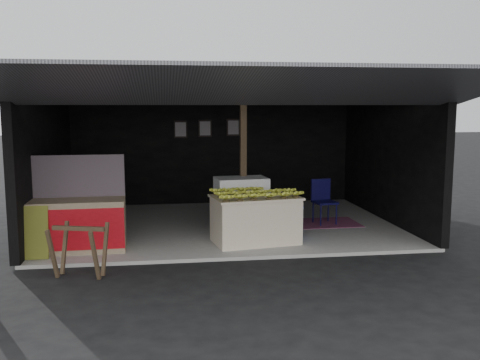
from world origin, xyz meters
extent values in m
plane|color=black|center=(0.00, 0.00, 0.00)|extent=(80.00, 80.00, 0.00)
cube|color=gray|center=(0.00, 2.50, 0.03)|extent=(7.00, 5.00, 0.06)
cube|color=black|center=(0.00, 5.00, 1.51)|extent=(7.00, 0.15, 2.90)
cube|color=black|center=(-3.50, 2.50, 1.51)|extent=(0.15, 5.00, 2.90)
cube|color=black|center=(3.50, 2.50, 1.51)|extent=(0.15, 5.00, 2.90)
cube|color=#232326|center=(0.00, 2.50, 2.96)|extent=(7.20, 5.20, 0.12)
cube|color=#232326|center=(0.00, -0.95, 2.73)|extent=(7.40, 2.47, 0.48)
cube|color=#4F3C27|center=(0.30, 1.90, 1.49)|extent=(0.12, 0.12, 2.85)
cube|color=silver|center=(0.37, 0.90, 0.46)|extent=(1.57, 1.09, 0.79)
cube|color=silver|center=(0.37, 0.90, 0.87)|extent=(1.64, 1.16, 0.04)
cube|color=white|center=(0.22, 1.66, 0.59)|extent=(1.02, 0.73, 1.07)
cube|color=navy|center=(0.22, 1.33, 0.65)|extent=(0.75, 0.09, 0.32)
cube|color=#B21414|center=(0.22, 1.33, 0.27)|extent=(0.48, 0.06, 0.11)
cube|color=#998466|center=(-2.66, 0.78, 0.49)|extent=(1.56, 0.72, 0.87)
cube|color=#B70C16|center=(-2.66, 0.44, 0.49)|extent=(1.54, 0.07, 0.68)
cube|color=white|center=(-2.66, 0.43, 0.49)|extent=(0.52, 0.03, 0.17)
cube|color=#1C1A4F|center=(-2.66, 1.07, 1.29)|extent=(1.54, 0.10, 0.72)
cube|color=black|center=(-3.35, 0.36, 0.48)|extent=(0.57, 0.15, 0.85)
cube|color=#4F3C27|center=(-2.81, -0.63, 0.39)|extent=(0.13, 0.29, 0.76)
cube|color=#4F3C27|center=(-2.21, -0.80, 0.39)|extent=(0.13, 0.29, 0.76)
cube|color=#4F3C27|center=(-2.71, -0.26, 0.39)|extent=(0.13, 0.29, 0.76)
cube|color=#4F3C27|center=(-2.10, -0.44, 0.39)|extent=(0.13, 0.29, 0.76)
cube|color=#4F3C27|center=(-2.46, -0.53, 0.73)|extent=(0.77, 0.27, 0.06)
cylinder|color=navy|center=(1.14, 1.22, 0.34)|extent=(0.37, 0.37, 0.55)
cylinder|color=#0C0A37|center=(1.90, 1.97, 0.29)|extent=(0.03, 0.03, 0.45)
cylinder|color=#0C0A37|center=(2.24, 2.04, 0.29)|extent=(0.03, 0.03, 0.45)
cylinder|color=#0C0A37|center=(1.84, 2.32, 0.29)|extent=(0.03, 0.03, 0.45)
cylinder|color=#0C0A37|center=(2.18, 2.38, 0.29)|extent=(0.03, 0.03, 0.45)
cube|color=#0C0A37|center=(2.04, 2.18, 0.51)|extent=(0.50, 0.50, 0.04)
cube|color=#0C0A37|center=(2.01, 2.37, 0.74)|extent=(0.43, 0.12, 0.46)
cube|color=maroon|center=(2.00, 2.25, 0.07)|extent=(1.51, 1.02, 0.01)
cube|color=black|center=(-0.80, 4.90, 1.91)|extent=(0.32, 0.03, 0.42)
cube|color=#4C4C59|center=(-0.80, 4.88, 1.91)|extent=(0.26, 0.02, 0.34)
cube|color=black|center=(-0.20, 4.90, 1.93)|extent=(0.32, 0.03, 0.42)
cube|color=#4C4C59|center=(-0.20, 4.88, 1.93)|extent=(0.26, 0.02, 0.34)
cube|color=black|center=(0.50, 4.90, 1.95)|extent=(0.32, 0.03, 0.42)
cube|color=#4C4C59|center=(0.50, 4.88, 1.95)|extent=(0.26, 0.02, 0.34)
camera|label=1|loc=(-1.23, -8.27, 2.47)|focal=40.00mm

